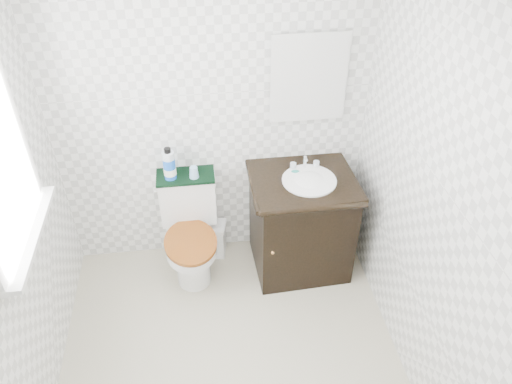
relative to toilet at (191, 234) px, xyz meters
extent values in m
plane|color=beige|center=(0.21, -0.97, -0.34)|extent=(2.40, 2.40, 0.00)
plane|color=white|center=(0.21, 0.23, 0.86)|extent=(2.40, 0.00, 2.40)
plane|color=white|center=(1.31, -0.97, 0.86)|extent=(0.00, 2.40, 2.40)
cube|color=silver|center=(0.87, 0.21, 1.11)|extent=(0.50, 0.02, 0.60)
cylinder|color=white|center=(0.00, -0.15, -0.15)|extent=(0.25, 0.25, 0.39)
cube|color=white|center=(0.00, 0.10, -0.15)|extent=(0.25, 0.28, 0.39)
cube|color=white|center=(0.00, 0.12, 0.22)|extent=(0.40, 0.18, 0.37)
cube|color=white|center=(0.00, 0.12, 0.42)|extent=(0.42, 0.20, 0.03)
cylinder|color=white|center=(0.00, -0.19, 0.04)|extent=(0.37, 0.37, 0.08)
cylinder|color=brown|center=(0.00, -0.19, 0.09)|extent=(0.41, 0.41, 0.03)
cube|color=black|center=(0.82, -0.06, 0.05)|extent=(0.71, 0.61, 0.78)
cube|color=black|center=(0.82, -0.06, 0.46)|extent=(0.75, 0.65, 0.04)
cylinder|color=white|center=(0.85, -0.09, 0.48)|extent=(0.38, 0.38, 0.01)
ellipsoid|color=white|center=(0.85, -0.09, 0.43)|extent=(0.33, 0.33, 0.16)
cylinder|color=silver|center=(0.85, 0.06, 0.53)|extent=(0.02, 0.02, 0.10)
cube|color=white|center=(0.16, 0.13, -0.21)|extent=(0.21, 0.18, 0.27)
cube|color=white|center=(0.16, 0.13, -0.06)|extent=(0.24, 0.21, 0.03)
cube|color=black|center=(0.00, 0.12, 0.45)|extent=(0.41, 0.22, 0.02)
cylinder|color=blue|center=(-0.10, 0.10, 0.54)|extent=(0.09, 0.09, 0.16)
cylinder|color=silver|center=(-0.10, 0.10, 0.64)|extent=(0.09, 0.09, 0.05)
cylinder|color=black|center=(-0.10, 0.10, 0.68)|extent=(0.05, 0.05, 0.03)
cone|color=#91C3ED|center=(0.06, 0.09, 0.50)|extent=(0.07, 0.07, 0.09)
ellipsoid|color=#177265|center=(0.78, 0.02, 0.49)|extent=(0.07, 0.05, 0.02)
camera|label=1|loc=(0.12, -2.81, 2.52)|focal=35.00mm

